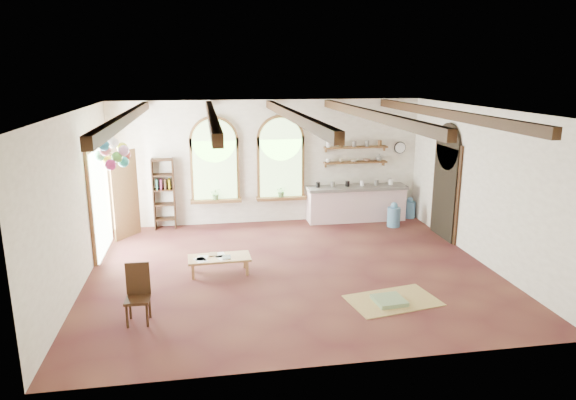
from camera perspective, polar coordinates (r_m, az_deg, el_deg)
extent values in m
plane|color=brown|center=(10.48, 0.45, -7.76)|extent=(8.00, 8.00, 0.00)
cube|color=brown|center=(13.25, -8.12, 3.33)|extent=(1.24, 0.08, 1.64)
cylinder|color=brown|center=(13.13, -8.23, 6.55)|extent=(1.24, 0.08, 1.24)
cube|color=#96C375|center=(13.21, -8.11, 3.30)|extent=(1.10, 0.04, 1.50)
cube|color=brown|center=(13.33, -7.99, -0.08)|extent=(1.30, 0.28, 0.08)
cube|color=brown|center=(13.39, -0.82, 3.59)|extent=(1.24, 0.08, 1.64)
cylinder|color=brown|center=(13.27, -0.83, 6.77)|extent=(1.24, 0.08, 1.24)
cube|color=#96C375|center=(13.35, -0.79, 3.56)|extent=(1.10, 0.04, 1.50)
cube|color=brown|center=(13.47, -0.75, 0.22)|extent=(1.30, 0.28, 0.08)
cube|color=brown|center=(11.92, -20.18, -0.11)|extent=(0.10, 1.90, 2.50)
cube|color=black|center=(12.74, 17.03, 0.79)|extent=(0.10, 1.30, 2.40)
cube|color=#FDD7D9|center=(13.82, 7.57, -0.53)|extent=(2.60, 0.55, 0.86)
cube|color=gray|center=(13.71, 7.64, 1.37)|extent=(2.68, 0.62, 0.08)
cube|color=brown|center=(13.75, 7.51, 4.18)|extent=(1.70, 0.24, 0.04)
cube|color=brown|center=(13.69, 7.56, 5.83)|extent=(1.70, 0.24, 0.04)
cylinder|color=black|center=(14.18, 12.34, 5.71)|extent=(0.32, 0.04, 0.32)
cube|color=#392012|center=(13.30, -14.71, 0.62)|extent=(0.03, 0.32, 1.80)
cube|color=#392012|center=(13.26, -12.56, 0.71)|extent=(0.03, 0.32, 1.80)
cube|color=tan|center=(10.28, -7.64, -6.41)|extent=(1.24, 0.60, 0.05)
cube|color=tan|center=(10.14, -10.50, -7.86)|extent=(0.05, 0.05, 0.31)
cube|color=tan|center=(10.20, -4.57, -7.52)|extent=(0.05, 0.05, 0.31)
cube|color=tan|center=(10.50, -10.56, -7.06)|extent=(0.05, 0.05, 0.31)
cube|color=tan|center=(10.56, -4.84, -6.73)|extent=(0.05, 0.05, 0.31)
cube|color=#392012|center=(8.61, -16.37, -10.58)|extent=(0.39, 0.39, 0.05)
cube|color=#392012|center=(8.65, -16.33, -8.42)|extent=(0.38, 0.05, 0.56)
cube|color=tan|center=(9.34, 11.59, -10.88)|extent=(1.68, 1.21, 0.02)
cube|color=gray|center=(9.23, 11.18, -10.93)|extent=(0.55, 0.55, 0.09)
cylinder|color=#568EBA|center=(13.49, 11.66, -1.87)|extent=(0.33, 0.33, 0.50)
sphere|color=#568EBA|center=(13.41, 11.73, -0.61)|extent=(0.18, 0.18, 0.18)
cylinder|color=#568EBA|center=(14.39, 13.35, -1.05)|extent=(0.30, 0.30, 0.45)
sphere|color=#568EBA|center=(14.32, 13.41, 0.02)|extent=(0.16, 0.16, 0.16)
cylinder|color=white|center=(10.57, -18.94, 7.23)|extent=(0.01, 0.01, 0.85)
sphere|color=teal|center=(10.64, -17.82, 4.06)|extent=(0.21, 0.21, 0.21)
sphere|color=#C94F43|center=(10.74, -17.61, 4.81)|extent=(0.21, 0.21, 0.21)
sphere|color=#DEF032|center=(10.88, -17.94, 5.54)|extent=(0.21, 0.21, 0.21)
sphere|color=white|center=(10.76, -18.85, 6.03)|extent=(0.21, 0.21, 0.21)
sphere|color=yellow|center=(10.85, -19.37, 4.12)|extent=(0.21, 0.21, 0.21)
sphere|color=#4FB96D|center=(10.76, -20.22, 4.62)|extent=(0.21, 0.21, 0.21)
sphere|color=#DE6877|center=(10.60, -19.64, 5.19)|extent=(0.21, 0.21, 0.21)
sphere|color=#2C90BE|center=(10.45, -19.79, 5.73)|extent=(0.21, 0.21, 0.21)
sphere|color=#DA308E|center=(10.37, -19.12, 3.70)|extent=(0.21, 0.21, 0.21)
sphere|color=#5FD44A|center=(10.48, -18.47, 4.53)|extent=(0.21, 0.21, 0.21)
sphere|color=#FFBBF7|center=(10.47, -17.80, 5.24)|extent=(0.21, 0.21, 0.21)
imported|color=olive|center=(10.40, -8.75, -6.00)|extent=(0.17, 0.23, 0.02)
cube|color=black|center=(10.22, -6.86, -6.32)|extent=(0.17, 0.24, 0.01)
imported|color=#598C4C|center=(13.25, -8.01, 0.69)|extent=(0.27, 0.23, 0.30)
imported|color=#598C4C|center=(13.40, -0.73, 0.98)|extent=(0.27, 0.23, 0.30)
imported|color=white|center=(13.54, 4.47, 4.40)|extent=(0.12, 0.10, 0.10)
imported|color=beige|center=(13.63, 5.90, 4.42)|extent=(0.10, 0.10, 0.09)
imported|color=beige|center=(13.73, 7.31, 4.37)|extent=(0.22, 0.22, 0.05)
imported|color=#8C664C|center=(13.83, 8.71, 4.41)|extent=(0.20, 0.20, 0.06)
imported|color=slate|center=(13.94, 10.09, 4.69)|extent=(0.18, 0.18, 0.19)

